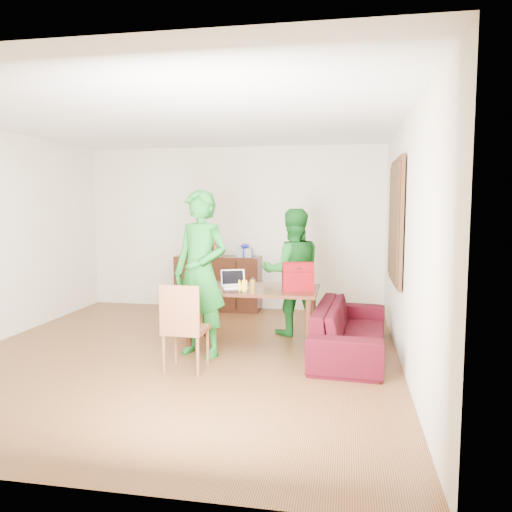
% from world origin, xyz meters
% --- Properties ---
extents(room, '(5.20, 5.70, 2.90)m').
position_xyz_m(room, '(0.01, 0.13, 1.31)').
color(room, '#412310').
rests_on(room, ground).
extents(table, '(1.58, 0.90, 0.74)m').
position_xyz_m(table, '(0.77, 0.48, 0.65)').
color(table, black).
rests_on(table, ground).
extents(chair, '(0.43, 0.41, 0.94)m').
position_xyz_m(chair, '(0.23, -0.50, 0.27)').
color(chair, brown).
rests_on(chair, ground).
extents(person_near, '(0.82, 0.67, 1.92)m').
position_xyz_m(person_near, '(0.23, 0.05, 0.96)').
color(person_near, '#16641D').
rests_on(person_near, ground).
extents(person_far, '(0.97, 0.85, 1.70)m').
position_xyz_m(person_far, '(1.18, 1.20, 0.85)').
color(person_far, '#145A19').
rests_on(person_far, ground).
extents(laptop, '(0.35, 0.30, 0.21)m').
position_xyz_m(laptop, '(0.55, 0.45, 0.78)').
color(laptop, white).
rests_on(laptop, table).
extents(bananas, '(0.16, 0.12, 0.06)m').
position_xyz_m(bananas, '(0.71, 0.16, 0.77)').
color(bananas, yellow).
rests_on(bananas, table).
extents(bottle, '(0.07, 0.07, 0.19)m').
position_xyz_m(bottle, '(0.84, 0.10, 0.83)').
color(bottle, brown).
rests_on(bottle, table).
extents(red_bag, '(0.40, 0.28, 0.27)m').
position_xyz_m(red_bag, '(1.32, 0.39, 0.87)').
color(red_bag, '#6E0709').
rests_on(red_bag, table).
extents(sofa, '(0.92, 2.05, 0.59)m').
position_xyz_m(sofa, '(1.95, 0.44, 0.29)').
color(sofa, '#380714').
rests_on(sofa, ground).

